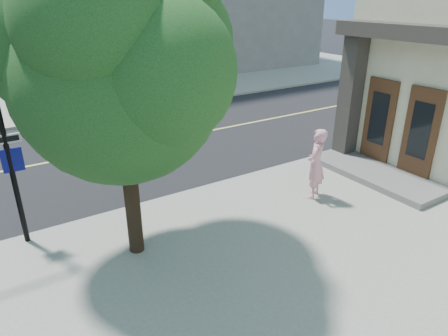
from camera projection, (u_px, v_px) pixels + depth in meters
ground at (32, 237)px, 9.27m from camera, size 140.00×140.00×0.00m
road_ew at (8, 170)px, 12.75m from camera, size 140.00×9.00×0.01m
sidewalk_ne at (167, 62)px, 32.54m from camera, size 29.00×25.00×0.12m
man_on_phone at (316, 164)px, 10.50m from camera, size 0.83×0.74×1.89m
street_tree at (123, 54)px, 7.07m from camera, size 4.73×4.30×6.27m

